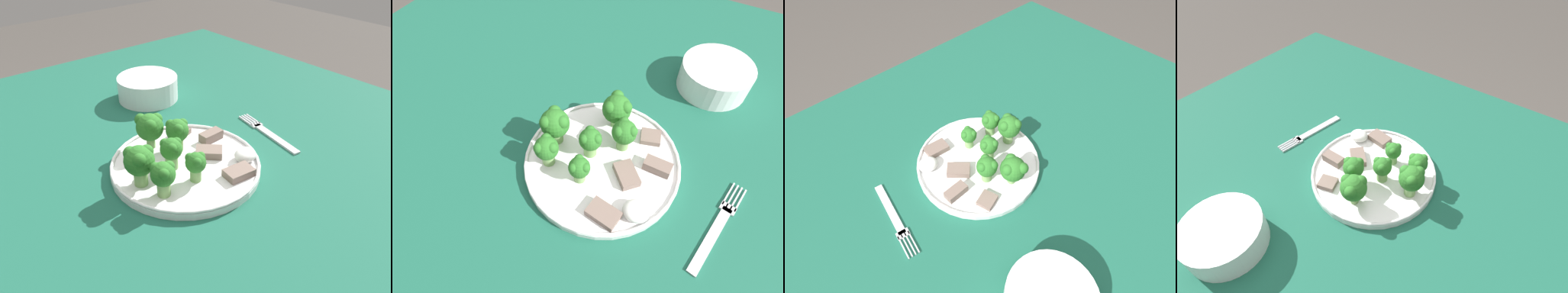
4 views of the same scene
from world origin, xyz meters
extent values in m
plane|color=#4C4742|center=(0.00, 0.00, 0.00)|extent=(8.00, 8.00, 0.00)
cube|color=#195642|center=(0.00, 0.00, 0.74)|extent=(1.30, 1.08, 0.03)
cylinder|color=brown|center=(-0.59, 0.48, 0.36)|extent=(0.06, 0.06, 0.72)
cylinder|color=white|center=(0.05, -0.10, 0.76)|extent=(0.27, 0.27, 0.01)
torus|color=white|center=(0.05, -0.10, 0.77)|extent=(0.27, 0.27, 0.01)
cube|color=silver|center=(0.25, -0.14, 0.75)|extent=(0.04, 0.13, 0.00)
cube|color=silver|center=(0.26, -0.08, 0.75)|extent=(0.03, 0.02, 0.00)
cube|color=silver|center=(0.27, -0.06, 0.75)|extent=(0.01, 0.05, 0.00)
cube|color=silver|center=(0.27, -0.06, 0.75)|extent=(0.01, 0.05, 0.00)
cube|color=silver|center=(0.26, -0.05, 0.75)|extent=(0.01, 0.05, 0.00)
cube|color=silver|center=(0.25, -0.05, 0.75)|extent=(0.01, 0.05, 0.00)
cylinder|color=white|center=(0.16, 0.18, 0.78)|extent=(0.14, 0.14, 0.06)
cylinder|color=white|center=(0.16, 0.18, 0.78)|extent=(0.12, 0.12, 0.04)
cylinder|color=#709E56|center=(0.03, -0.02, 0.78)|extent=(0.02, 0.02, 0.02)
sphere|color=#286B23|center=(0.03, -0.02, 0.81)|extent=(0.05, 0.05, 0.05)
sphere|color=#286B23|center=(0.05, -0.02, 0.82)|extent=(0.02, 0.02, 0.02)
sphere|color=#286B23|center=(0.02, 0.00, 0.82)|extent=(0.02, 0.02, 0.02)
sphere|color=#286B23|center=(0.02, -0.03, 0.82)|extent=(0.02, 0.02, 0.02)
cylinder|color=#709E56|center=(0.02, -0.10, 0.78)|extent=(0.02, 0.02, 0.03)
sphere|color=#286B23|center=(0.02, -0.10, 0.80)|extent=(0.04, 0.04, 0.04)
sphere|color=#286B23|center=(0.03, -0.10, 0.81)|extent=(0.02, 0.02, 0.02)
sphere|color=#286B23|center=(0.01, -0.09, 0.81)|extent=(0.02, 0.02, 0.02)
sphere|color=#286B23|center=(0.01, -0.11, 0.81)|extent=(0.02, 0.02, 0.02)
cylinder|color=#709E56|center=(-0.03, -0.15, 0.78)|extent=(0.02, 0.02, 0.03)
sphere|color=#286B23|center=(-0.03, -0.15, 0.81)|extent=(0.04, 0.04, 0.04)
sphere|color=#286B23|center=(-0.02, -0.15, 0.81)|extent=(0.02, 0.02, 0.02)
sphere|color=#286B23|center=(-0.04, -0.13, 0.81)|extent=(0.02, 0.02, 0.02)
sphere|color=#286B23|center=(-0.04, -0.16, 0.81)|extent=(0.02, 0.02, 0.02)
cylinder|color=#709E56|center=(0.06, -0.06, 0.78)|extent=(0.02, 0.02, 0.03)
sphere|color=#286B23|center=(0.06, -0.06, 0.81)|extent=(0.04, 0.04, 0.04)
sphere|color=#286B23|center=(0.08, -0.06, 0.82)|extent=(0.02, 0.02, 0.02)
sphere|color=#286B23|center=(0.06, -0.05, 0.82)|extent=(0.02, 0.02, 0.02)
sphere|color=#286B23|center=(0.06, -0.07, 0.82)|extent=(0.02, 0.02, 0.02)
cylinder|color=#709E56|center=(0.03, -0.15, 0.78)|extent=(0.02, 0.02, 0.02)
sphere|color=#286B23|center=(0.03, -0.15, 0.80)|extent=(0.04, 0.04, 0.04)
sphere|color=#286B23|center=(0.04, -0.15, 0.81)|extent=(0.02, 0.02, 0.02)
sphere|color=#286B23|center=(0.02, -0.14, 0.81)|extent=(0.02, 0.02, 0.02)
sphere|color=#286B23|center=(0.02, -0.16, 0.81)|extent=(0.02, 0.02, 0.02)
cylinder|color=#709E56|center=(-0.05, -0.10, 0.78)|extent=(0.02, 0.02, 0.03)
sphere|color=#286B23|center=(-0.05, -0.10, 0.81)|extent=(0.05, 0.05, 0.05)
sphere|color=#286B23|center=(-0.03, -0.10, 0.82)|extent=(0.02, 0.02, 0.02)
sphere|color=#286B23|center=(-0.05, -0.09, 0.82)|extent=(0.02, 0.02, 0.02)
sphere|color=#286B23|center=(-0.05, -0.11, 0.82)|extent=(0.02, 0.02, 0.02)
cube|color=#756056|center=(0.09, -0.11, 0.77)|extent=(0.06, 0.06, 0.01)
cube|color=#756056|center=(0.09, -0.19, 0.77)|extent=(0.05, 0.04, 0.01)
cube|color=#756056|center=(0.13, -0.07, 0.77)|extent=(0.05, 0.02, 0.02)
cube|color=#756056|center=(0.10, -0.02, 0.77)|extent=(0.04, 0.04, 0.01)
ellipsoid|color=white|center=(0.13, -0.16, 0.78)|extent=(0.04, 0.04, 0.02)
camera|label=1|loc=(-0.30, -0.53, 1.16)|focal=35.00mm
camera|label=2|loc=(0.16, -0.36, 1.21)|focal=28.00mm
camera|label=3|loc=(0.32, 0.20, 1.30)|focal=28.00mm
camera|label=4|loc=(-0.21, 0.24, 1.26)|focal=28.00mm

